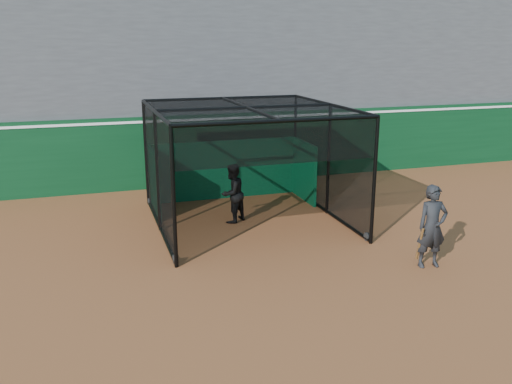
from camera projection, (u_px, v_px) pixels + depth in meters
name	position (u px, v px, depth m)	size (l,w,h in m)	color
ground	(260.00, 281.00, 11.63)	(120.00, 120.00, 0.00)	brown
outfield_wall	(185.00, 149.00, 19.09)	(50.00, 0.50, 2.50)	#0A3719
grandstand	(165.00, 54.00, 21.70)	(50.00, 7.85, 8.95)	#4C4C4F
batting_cage	(247.00, 166.00, 15.06)	(5.05, 5.39, 3.23)	black
batter	(232.00, 193.00, 15.20)	(0.81, 0.63, 1.68)	black
on_deck_player	(432.00, 227.00, 12.13)	(0.74, 0.53, 1.91)	black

